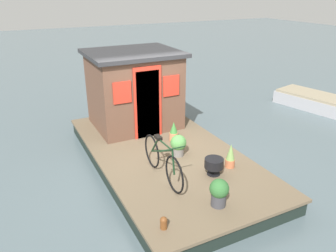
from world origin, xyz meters
name	(u,v)px	position (x,y,z in m)	size (l,w,h in m)	color
ground_plane	(164,165)	(0.00, 0.00, 0.00)	(60.00, 60.00, 0.00)	#4C5B60
houseboat_deck	(164,158)	(0.00, 0.00, 0.19)	(5.84, 3.07, 0.37)	brown
houseboat_cabin	(134,89)	(1.81, 0.00, 1.38)	(2.00, 2.33, 2.01)	brown
bicycle	(162,160)	(-1.05, 0.55, 0.76)	(1.75, 0.50, 0.85)	black
potted_plant_succulent	(230,156)	(-1.29, -0.92, 0.62)	(0.20, 0.20, 0.53)	#B2603D
potted_plant_sage	(178,145)	(-0.34, -0.19, 0.64)	(0.36, 0.36, 0.49)	slate
potted_plant_lavender	(219,192)	(-2.29, 0.07, 0.65)	(0.34, 0.34, 0.51)	#38383D
potted_plant_geranium	(174,132)	(0.41, -0.46, 0.60)	(0.21, 0.21, 0.49)	#C6754C
charcoal_grill	(214,164)	(-1.38, -0.44, 0.61)	(0.38, 0.38, 0.35)	black
mooring_bollard	(164,222)	(-2.41, 1.18, 0.48)	(0.12, 0.12, 0.21)	brown
dinghy_boat	(324,103)	(0.97, -6.49, 0.24)	(3.37, 1.80, 0.49)	#99999E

